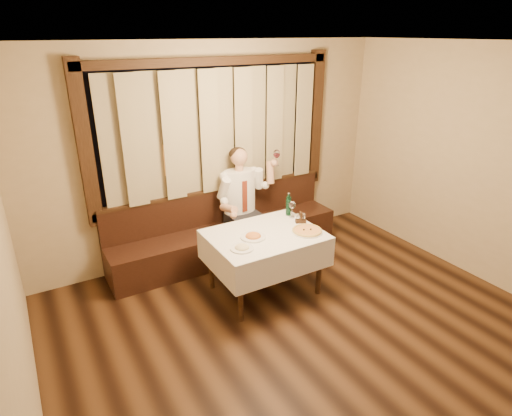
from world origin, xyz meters
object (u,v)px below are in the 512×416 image
banquette (226,235)px  green_bottle (288,206)px  pasta_red (253,234)px  pizza (307,231)px  seated_man (243,196)px  dining_table (265,242)px  pasta_cream (242,246)px  cruet_caddy (301,219)px

banquette → green_bottle: (0.53, -0.72, 0.57)m
green_bottle → pasta_red: bearing=-154.6°
pizza → seated_man: seated_man is taller
dining_table → pasta_cream: size_ratio=5.06×
seated_man → green_bottle: bearing=-63.9°
pasta_red → green_bottle: bearing=25.4°
pasta_cream → dining_table: bearing=25.8°
pasta_red → pasta_cream: bearing=-143.9°
dining_table → pizza: pizza is taller
banquette → cruet_caddy: bearing=-61.6°
banquette → pasta_red: 1.16m
banquette → seated_man: 0.60m
dining_table → banquette: bearing=90.0°
banquette → seated_man: bearing=-22.1°
dining_table → pizza: (0.44, -0.21, 0.12)m
pasta_red → cruet_caddy: 0.70m
green_bottle → cruet_caddy: 0.28m
pasta_cream → cruet_caddy: cruet_caddy is taller
pasta_cream → pizza: bearing=-0.8°
banquette → pasta_cream: size_ratio=12.76×
dining_table → seated_man: (0.22, 0.93, 0.21)m
pizza → pasta_red: pasta_red is taller
pasta_red → pasta_cream: pasta_red is taller
pizza → pasta_red: 0.64m
seated_man → cruet_caddy: bearing=-71.0°
green_bottle → seated_man: bearing=116.1°
pasta_cream → seated_man: bearing=61.0°
pizza → green_bottle: size_ratio=1.22×
banquette → seated_man: (0.22, -0.09, 0.55)m
cruet_caddy → seated_man: bearing=132.7°
pasta_cream → pasta_red: bearing=36.1°
pasta_red → seated_man: size_ratio=0.19×
green_bottle → dining_table: bearing=-149.8°
cruet_caddy → green_bottle: bearing=113.7°
green_bottle → cruet_caddy: size_ratio=2.12×
pasta_red → cruet_caddy: cruet_caddy is taller
seated_man → dining_table: bearing=-103.6°
banquette → pizza: bearing=-70.2°
pasta_cream → green_bottle: size_ratio=0.85×
green_bottle → cruet_caddy: (-0.00, -0.26, -0.08)m
pasta_red → seated_man: (0.39, 0.95, 0.07)m
pasta_cream → seated_man: seated_man is taller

